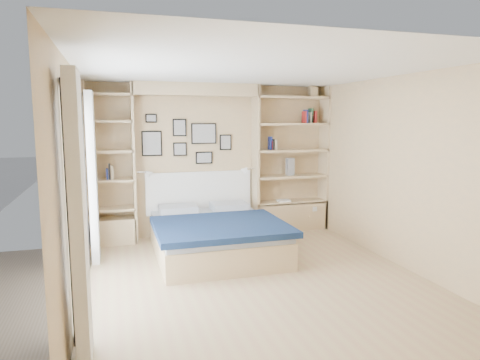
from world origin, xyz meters
name	(u,v)px	position (x,y,z in m)	size (l,w,h in m)	color
ground	(255,279)	(0.00, 0.00, 0.00)	(4.50, 4.50, 0.00)	tan
room_shell	(199,177)	(-0.39, 1.52, 1.08)	(4.50, 4.50, 4.50)	tan
bed	(215,234)	(-0.24, 1.13, 0.28)	(1.77, 2.21, 1.07)	tan
photo_gallery	(186,140)	(-0.45, 2.22, 1.60)	(1.48, 0.02, 0.82)	black
reading_lamps	(198,171)	(-0.30, 2.00, 1.10)	(1.92, 0.12, 0.15)	silver
shelf_decor	(277,134)	(1.09, 2.07, 1.69)	(3.55, 0.23, 2.03)	#A51E1E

